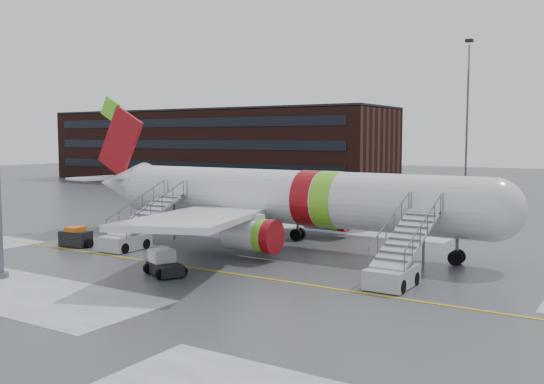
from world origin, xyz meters
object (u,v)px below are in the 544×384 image
Objects in this scene: airstair_fwd at (397,264)px; airstair_aft at (133,233)px; airliner at (276,197)px; baggage_tractor at (76,238)px; pushback_tug at (164,264)px.

airstair_fwd is 19.23m from airstair_aft.
airliner is 14.45m from baggage_tractor.
airstair_fwd reaches higher than baggage_tractor.
airstair_aft is at bearing -139.28° from airliner.
pushback_tug is (7.40, -5.01, -0.44)m from airstair_aft.
airliner reaches higher than airstair_aft.
airliner is 4.55× the size of airstair_aft.
airstair_fwd is 1.00× the size of airstair_aft.
pushback_tug is 1.00× the size of baggage_tractor.
airstair_aft is 2.77× the size of baggage_tractor.
airliner is 13.55m from airstair_fwd.
airliner reaches higher than pushback_tug.
airstair_fwd is (11.63, -6.54, -2.35)m from airliner.
pushback_tug is at bearing -157.05° from airstair_fwd.
baggage_tractor is at bearing -175.71° from airstair_fwd.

